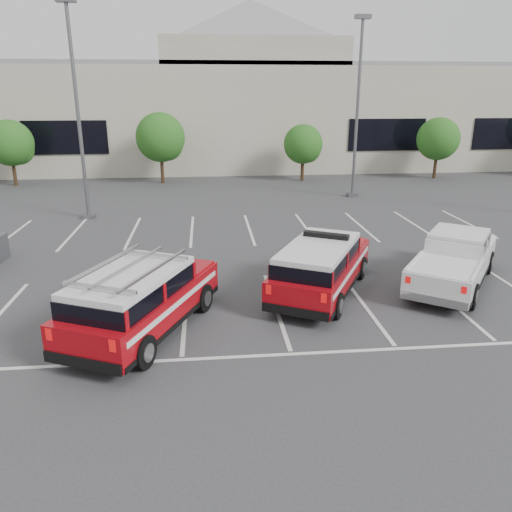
{
  "coord_description": "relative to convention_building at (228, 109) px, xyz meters",
  "views": [
    {
      "loc": [
        -1.98,
        -13.66,
        6.2
      ],
      "look_at": [
        -0.41,
        1.79,
        1.05
      ],
      "focal_mm": 35.0,
      "sensor_mm": 36.0,
      "label": 1
    }
  ],
  "objects": [
    {
      "name": "convention_building",
      "position": [
        0.0,
        0.0,
        0.0
      ],
      "size": [
        60.0,
        16.99,
        13.2
      ],
      "color": "beige",
      "rests_on": "ground"
    },
    {
      "name": "tree_right",
      "position": [
        14.91,
        -9.82,
        -1.95
      ],
      "size": [
        3.07,
        3.07,
        4.42
      ],
      "color": "#3F2B19",
      "rests_on": "ground"
    },
    {
      "name": "white_pickup",
      "position": [
        5.99,
        -30.54,
        -4.03
      ],
      "size": [
        4.91,
        5.66,
        1.72
      ],
      "rotation": [
        0.0,
        0.0,
        -0.64
      ],
      "color": "silver",
      "rests_on": "ground"
    },
    {
      "name": "light_pole_mid",
      "position": [
        6.82,
        -15.86,
        0.47
      ],
      "size": [
        0.9,
        0.6,
        10.24
      ],
      "color": "#59595E",
      "rests_on": "ground"
    },
    {
      "name": "tree_left",
      "position": [
        -15.09,
        -9.82,
        -1.95
      ],
      "size": [
        3.07,
        3.07,
        4.42
      ],
      "color": "#3F2B19",
      "rests_on": "ground"
    },
    {
      "name": "fire_chief_suv",
      "position": [
        1.4,
        -30.92,
        -3.94
      ],
      "size": [
        4.29,
        5.68,
        1.9
      ],
      "rotation": [
        0.0,
        0.0,
        -0.49
      ],
      "color": "#97070E",
      "rests_on": "ground"
    },
    {
      "name": "tree_mid_left",
      "position": [
        -5.09,
        -9.82,
        -1.68
      ],
      "size": [
        3.37,
        3.37,
        4.85
      ],
      "color": "#3F2B19",
      "rests_on": "ground"
    },
    {
      "name": "tree_mid_right",
      "position": [
        4.91,
        -9.82,
        -2.22
      ],
      "size": [
        2.77,
        2.77,
        3.99
      ],
      "color": "#3F2B19",
      "rests_on": "ground"
    },
    {
      "name": "stall_markings",
      "position": [
        -0.18,
        -27.36,
        -4.71
      ],
      "size": [
        23.0,
        15.0,
        0.01
      ],
      "primitive_type": "cube",
      "color": "silver",
      "rests_on": "ground"
    },
    {
      "name": "ladder_suv",
      "position": [
        -3.97,
        -33.14,
        -3.89
      ],
      "size": [
        4.06,
        5.65,
        2.08
      ],
      "rotation": [
        0.0,
        0.0,
        -0.43
      ],
      "color": "#97070E",
      "rests_on": "ground"
    },
    {
      "name": "ground",
      "position": [
        -0.18,
        -31.86,
        -4.72
      ],
      "size": [
        120.0,
        120.0,
        0.0
      ],
      "primitive_type": "plane",
      "color": "#353538",
      "rests_on": "ground"
    },
    {
      "name": "light_pole_left",
      "position": [
        -8.18,
        -19.86,
        0.47
      ],
      "size": [
        0.9,
        0.6,
        10.24
      ],
      "color": "#59595E",
      "rests_on": "ground"
    }
  ]
}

